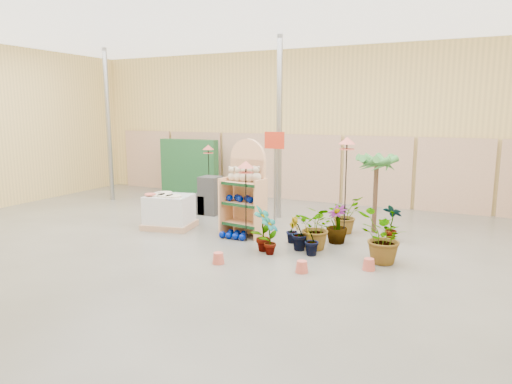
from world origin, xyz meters
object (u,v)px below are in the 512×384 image
(bird_table_front, at_px, (246,167))
(potted_plant_2, at_px, (317,227))
(display_shelf, at_px, (246,192))
(pallet_stack, at_px, (169,212))

(bird_table_front, relative_size, potted_plant_2, 1.90)
(display_shelf, relative_size, pallet_stack, 1.70)
(pallet_stack, bearing_deg, potted_plant_2, -13.06)
(pallet_stack, bearing_deg, display_shelf, -3.75)
(display_shelf, distance_m, bird_table_front, 0.78)
(bird_table_front, bearing_deg, potted_plant_2, 2.80)
(bird_table_front, bearing_deg, pallet_stack, 173.72)
(display_shelf, bearing_deg, potted_plant_2, -3.90)
(display_shelf, xyz_separation_m, potted_plant_2, (1.74, -0.38, -0.52))
(display_shelf, height_order, bird_table_front, display_shelf)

